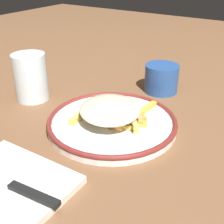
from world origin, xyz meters
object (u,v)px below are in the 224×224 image
at_px(plate, 112,122).
at_px(water_glass, 31,77).
at_px(fries_heap, 112,111).
at_px(knife, 13,186).
at_px(coffee_mug, 162,78).
at_px(napkin, 5,187).

distance_m(plate, water_glass, 0.25).
height_order(fries_heap, knife, fries_heap).
bearing_deg(coffee_mug, napkin, 175.17).
xyz_separation_m(fries_heap, knife, (-0.25, 0.02, -0.02)).
distance_m(fries_heap, napkin, 0.26).
bearing_deg(water_glass, plate, -91.79).
height_order(plate, water_glass, water_glass).
relative_size(plate, coffee_mug, 2.43).
height_order(plate, fries_heap, fries_heap).
relative_size(fries_heap, water_glass, 1.83).
height_order(fries_heap, napkin, fries_heap).
height_order(fries_heap, coffee_mug, coffee_mug).
relative_size(plate, fries_heap, 1.29).
bearing_deg(coffee_mug, knife, 177.38).
height_order(knife, coffee_mug, coffee_mug).
bearing_deg(coffee_mug, plate, 178.32).
relative_size(napkin, water_glass, 1.68).
xyz_separation_m(plate, fries_heap, (-0.00, -0.00, 0.03)).
distance_m(knife, coffee_mug, 0.48).
distance_m(fries_heap, water_glass, 0.25).
xyz_separation_m(fries_heap, napkin, (-0.25, 0.04, -0.03)).
bearing_deg(fries_heap, knife, 176.04).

